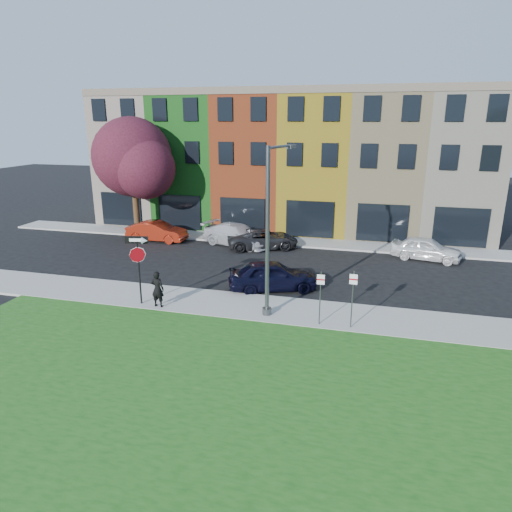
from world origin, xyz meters
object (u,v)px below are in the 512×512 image
(stop_sign, at_px, (138,256))
(man, at_px, (158,289))
(street_lamp, at_px, (270,233))
(sedan_near, at_px, (273,275))

(stop_sign, bearing_deg, man, -19.78)
(stop_sign, bearing_deg, street_lamp, -8.16)
(street_lamp, bearing_deg, man, -158.04)
(stop_sign, distance_m, street_lamp, 6.18)
(man, height_order, sedan_near, man)
(man, relative_size, sedan_near, 0.35)
(stop_sign, xyz_separation_m, sedan_near, (5.46, 3.59, -1.65))
(stop_sign, distance_m, sedan_near, 6.74)
(stop_sign, height_order, man, stop_sign)
(man, distance_m, street_lamp, 5.83)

